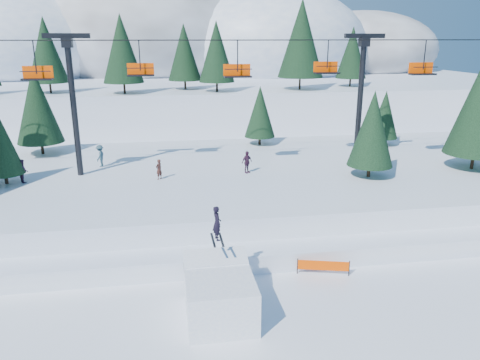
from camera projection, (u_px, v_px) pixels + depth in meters
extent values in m
plane|color=white|center=(233.00, 333.00, 20.64)|extent=(160.00, 160.00, 0.00)
cube|color=white|center=(200.00, 185.00, 37.25)|extent=(70.00, 22.00, 2.50)
cube|color=white|center=(213.00, 245.00, 28.02)|extent=(70.00, 6.00, 1.10)
cube|color=white|center=(177.00, 92.00, 83.92)|extent=(110.00, 60.00, 6.00)
ellipsoid|color=white|center=(12.00, 43.00, 80.89)|extent=(36.00, 32.40, 19.80)
ellipsoid|color=#605B59|center=(142.00, 33.00, 89.42)|extent=(44.00, 39.60, 26.40)
ellipsoid|color=white|center=(273.00, 43.00, 86.11)|extent=(34.00, 30.60, 19.72)
ellipsoid|color=#605B59|center=(362.00, 49.00, 95.24)|extent=(30.00, 27.00, 15.00)
cylinder|color=black|center=(124.00, 88.00, 56.06)|extent=(0.26, 0.26, 1.29)
cone|color=#1B3D21|center=(122.00, 48.00, 54.72)|extent=(4.77, 4.77, 7.89)
cylinder|color=black|center=(217.00, 87.00, 58.09)|extent=(0.26, 0.26, 1.19)
cone|color=#1B3D21|center=(216.00, 51.00, 56.85)|extent=(4.40, 4.40, 7.28)
cylinder|color=black|center=(300.00, 83.00, 60.42)|extent=(0.26, 0.26, 1.56)
cone|color=#1B3D21|center=(301.00, 38.00, 58.79)|extent=(5.79, 5.79, 9.58)
cylinder|color=black|center=(50.00, 88.00, 56.64)|extent=(0.26, 0.26, 1.25)
cone|color=#1B3D21|center=(46.00, 50.00, 55.33)|extent=(4.63, 4.63, 7.65)
cylinder|color=black|center=(350.00, 82.00, 64.29)|extent=(0.26, 0.26, 1.11)
cone|color=#1B3D21|center=(352.00, 52.00, 63.13)|extent=(4.11, 4.11, 6.80)
cylinder|color=black|center=(185.00, 85.00, 60.73)|extent=(0.26, 0.26, 1.15)
cone|color=#1B3D21|center=(184.00, 52.00, 59.53)|extent=(4.26, 4.26, 7.05)
cube|color=white|center=(220.00, 297.00, 21.51)|extent=(3.10, 3.83, 2.10)
cube|color=white|center=(215.00, 260.00, 22.74)|extent=(3.10, 1.34, 0.75)
imported|color=black|center=(217.00, 223.00, 22.15)|extent=(0.51, 0.68, 1.69)
cube|color=black|center=(213.00, 240.00, 22.37)|extent=(0.11, 1.65, 0.03)
cube|color=black|center=(221.00, 239.00, 22.44)|extent=(0.11, 1.65, 0.03)
cylinder|color=black|center=(74.00, 109.00, 34.03)|extent=(0.44, 0.44, 10.00)
cube|color=black|center=(66.00, 36.00, 32.54)|extent=(3.20, 0.35, 0.35)
cube|color=black|center=(67.00, 42.00, 32.67)|extent=(0.70, 0.70, 0.70)
cylinder|color=black|center=(360.00, 102.00, 37.43)|extent=(0.44, 0.44, 10.00)
cube|color=black|center=(365.00, 36.00, 35.93)|extent=(3.20, 0.35, 0.35)
cube|color=black|center=(364.00, 42.00, 36.06)|extent=(0.70, 0.70, 0.70)
cylinder|color=black|center=(225.00, 40.00, 33.19)|extent=(46.00, 0.06, 0.06)
cylinder|color=black|center=(221.00, 40.00, 35.45)|extent=(46.00, 0.06, 0.06)
cylinder|color=black|center=(35.00, 57.00, 31.51)|extent=(0.08, 0.08, 2.20)
cube|color=black|center=(37.00, 79.00, 31.93)|extent=(2.00, 0.75, 0.12)
cube|color=#FD4800|center=(38.00, 72.00, 32.16)|extent=(2.00, 0.10, 0.85)
cylinder|color=black|center=(35.00, 71.00, 31.44)|extent=(2.00, 0.06, 0.06)
cylinder|color=black|center=(140.00, 55.00, 34.83)|extent=(0.08, 0.08, 2.20)
cube|color=black|center=(141.00, 75.00, 35.26)|extent=(2.00, 0.75, 0.12)
cube|color=#FD4800|center=(141.00, 69.00, 35.48)|extent=(2.00, 0.10, 0.85)
cylinder|color=black|center=(140.00, 68.00, 34.76)|extent=(2.00, 0.06, 0.06)
cylinder|color=black|center=(238.00, 56.00, 33.65)|extent=(0.08, 0.08, 2.20)
cube|color=black|center=(238.00, 77.00, 34.08)|extent=(2.00, 0.75, 0.12)
cube|color=#FD4800|center=(237.00, 70.00, 34.30)|extent=(2.00, 0.10, 0.85)
cylinder|color=black|center=(238.00, 69.00, 33.58)|extent=(2.00, 0.06, 0.06)
cylinder|color=black|center=(328.00, 54.00, 37.10)|extent=(0.08, 0.08, 2.20)
cube|color=black|center=(327.00, 73.00, 37.52)|extent=(2.00, 0.75, 0.12)
cube|color=#FD4800|center=(326.00, 67.00, 37.75)|extent=(2.00, 0.10, 0.85)
cylinder|color=black|center=(329.00, 66.00, 37.03)|extent=(2.00, 0.06, 0.06)
cylinder|color=black|center=(425.00, 55.00, 35.90)|extent=(0.08, 0.08, 2.20)
cube|color=black|center=(423.00, 74.00, 36.33)|extent=(2.00, 0.75, 0.12)
cube|color=#FD4800|center=(421.00, 68.00, 36.55)|extent=(2.00, 0.10, 0.85)
cylinder|color=black|center=(426.00, 67.00, 35.84)|extent=(2.00, 0.06, 0.06)
cylinder|color=black|center=(472.00, 161.00, 36.87)|extent=(0.26, 0.26, 1.26)
cylinder|color=black|center=(473.00, 148.00, 42.26)|extent=(0.26, 0.26, 0.88)
cone|color=#1B3D21|center=(478.00, 113.00, 41.34)|extent=(3.27, 3.27, 5.40)
cylinder|color=black|center=(382.00, 141.00, 45.12)|extent=(0.26, 0.26, 0.73)
cone|color=#1B3D21|center=(385.00, 114.00, 44.35)|extent=(2.71, 2.71, 4.49)
cylinder|color=black|center=(42.00, 148.00, 41.69)|extent=(0.26, 0.26, 1.07)
cone|color=#1B3D21|center=(37.00, 105.00, 40.57)|extent=(3.98, 3.98, 6.58)
cylinder|color=black|center=(260.00, 140.00, 45.37)|extent=(0.26, 0.26, 0.79)
cone|color=#1B3D21|center=(260.00, 112.00, 44.54)|extent=(2.93, 2.93, 4.84)
cylinder|color=black|center=(6.00, 179.00, 33.27)|extent=(0.26, 0.26, 0.73)
cone|color=#1B3D21|center=(1.00, 143.00, 32.50)|extent=(2.72, 2.72, 4.50)
cylinder|color=black|center=(369.00, 171.00, 34.85)|extent=(0.26, 0.26, 0.90)
cone|color=#1B3D21|center=(372.00, 129.00, 33.92)|extent=(3.33, 3.33, 5.51)
imported|color=#3E1E36|center=(247.00, 162.00, 35.75)|extent=(1.07, 0.90, 1.71)
imported|color=#2E4B57|center=(100.00, 156.00, 37.51)|extent=(0.89, 1.26, 1.77)
imported|color=#36213B|center=(23.00, 171.00, 33.46)|extent=(0.97, 1.03, 1.68)
imported|color=#1B3023|center=(379.00, 148.00, 40.29)|extent=(0.99, 0.94, 1.70)
imported|color=#44231C|center=(159.00, 169.00, 34.19)|extent=(0.64, 0.64, 1.50)
cylinder|color=black|center=(297.00, 266.00, 25.71)|extent=(0.06, 0.06, 0.90)
cylinder|color=black|center=(349.00, 268.00, 25.45)|extent=(0.06, 0.06, 0.90)
cube|color=#FD4800|center=(323.00, 266.00, 25.55)|extent=(2.72, 0.76, 0.55)
cylinder|color=black|center=(378.00, 242.00, 28.78)|extent=(0.06, 0.06, 0.90)
cylinder|color=black|center=(424.00, 242.00, 28.66)|extent=(0.06, 0.06, 0.90)
cube|color=#FD4800|center=(401.00, 241.00, 28.69)|extent=(2.75, 0.61, 0.55)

